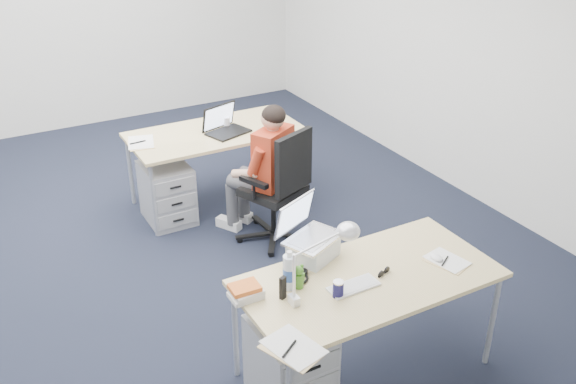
{
  "coord_description": "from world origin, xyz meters",
  "views": [
    {
      "loc": [
        -1.37,
        -4.45,
        2.98
      ],
      "look_at": [
        0.63,
        -0.84,
        0.85
      ],
      "focal_mm": 40.0,
      "sensor_mm": 36.0,
      "label": 1
    }
  ],
  "objects_px": {
    "seated_person": "(261,170)",
    "far_cup": "(226,122)",
    "desk_lamp": "(315,264)",
    "desk_near": "(369,283)",
    "headphones": "(297,277)",
    "bear_figurine": "(299,276)",
    "computer_mouse": "(436,258)",
    "silver_laptop": "(314,232)",
    "book_stack": "(246,292)",
    "desk_far": "(215,136)",
    "sunglasses": "(384,272)",
    "dark_laptop": "(228,120)",
    "can_koozie": "(338,289)",
    "drawer_pedestal_far": "(167,193)",
    "cordless_phone": "(283,288)",
    "office_chair": "(276,209)",
    "wireless_keyboard": "(353,286)",
    "drawer_pedestal_near": "(290,364)",
    "water_bottle": "(289,270)"
  },
  "relations": [
    {
      "from": "bear_figurine",
      "to": "book_stack",
      "type": "height_order",
      "value": "bear_figurine"
    },
    {
      "from": "book_stack",
      "to": "far_cup",
      "type": "distance_m",
      "value": 2.72
    },
    {
      "from": "dark_laptop",
      "to": "drawer_pedestal_far",
      "type": "bearing_deg",
      "value": 164.21
    },
    {
      "from": "desk_far",
      "to": "far_cup",
      "type": "distance_m",
      "value": 0.18
    },
    {
      "from": "office_chair",
      "to": "computer_mouse",
      "type": "height_order",
      "value": "office_chair"
    },
    {
      "from": "bear_figurine",
      "to": "cordless_phone",
      "type": "distance_m",
      "value": 0.14
    },
    {
      "from": "drawer_pedestal_far",
      "to": "can_koozie",
      "type": "distance_m",
      "value": 2.65
    },
    {
      "from": "office_chair",
      "to": "bear_figurine",
      "type": "distance_m",
      "value": 1.83
    },
    {
      "from": "seated_person",
      "to": "silver_laptop",
      "type": "bearing_deg",
      "value": -134.07
    },
    {
      "from": "cordless_phone",
      "to": "far_cup",
      "type": "height_order",
      "value": "cordless_phone"
    },
    {
      "from": "silver_laptop",
      "to": "wireless_keyboard",
      "type": "bearing_deg",
      "value": -107.86
    },
    {
      "from": "can_koozie",
      "to": "desk_lamp",
      "type": "height_order",
      "value": "desk_lamp"
    },
    {
      "from": "drawer_pedestal_far",
      "to": "seated_person",
      "type": "bearing_deg",
      "value": -44.54
    },
    {
      "from": "desk_near",
      "to": "office_chair",
      "type": "height_order",
      "value": "office_chair"
    },
    {
      "from": "computer_mouse",
      "to": "far_cup",
      "type": "bearing_deg",
      "value": 91.89
    },
    {
      "from": "desk_lamp",
      "to": "far_cup",
      "type": "distance_m",
      "value": 2.8
    },
    {
      "from": "dark_laptop",
      "to": "sunglasses",
      "type": "bearing_deg",
      "value": -109.97
    },
    {
      "from": "water_bottle",
      "to": "cordless_phone",
      "type": "xyz_separation_m",
      "value": [
        -0.08,
        -0.07,
        -0.05
      ]
    },
    {
      "from": "seated_person",
      "to": "drawer_pedestal_far",
      "type": "height_order",
      "value": "seated_person"
    },
    {
      "from": "silver_laptop",
      "to": "book_stack",
      "type": "relative_size",
      "value": 2.06
    },
    {
      "from": "computer_mouse",
      "to": "sunglasses",
      "type": "bearing_deg",
      "value": 172.59
    },
    {
      "from": "desk_near",
      "to": "far_cup",
      "type": "height_order",
      "value": "far_cup"
    },
    {
      "from": "sunglasses",
      "to": "cordless_phone",
      "type": "bearing_deg",
      "value": 154.65
    },
    {
      "from": "drawer_pedestal_far",
      "to": "wireless_keyboard",
      "type": "xyz_separation_m",
      "value": [
        0.29,
        -2.56,
        0.46
      ]
    },
    {
      "from": "drawer_pedestal_far",
      "to": "wireless_keyboard",
      "type": "relative_size",
      "value": 1.75
    },
    {
      "from": "seated_person",
      "to": "dark_laptop",
      "type": "bearing_deg",
      "value": 60.66
    },
    {
      "from": "seated_person",
      "to": "far_cup",
      "type": "xyz_separation_m",
      "value": [
        0.05,
        0.82,
        0.16
      ]
    },
    {
      "from": "desk_far",
      "to": "wireless_keyboard",
      "type": "xyz_separation_m",
      "value": [
        -0.26,
        -2.69,
        0.05
      ]
    },
    {
      "from": "desk_near",
      "to": "headphones",
      "type": "distance_m",
      "value": 0.45
    },
    {
      "from": "computer_mouse",
      "to": "cordless_phone",
      "type": "bearing_deg",
      "value": 170.8
    },
    {
      "from": "desk_near",
      "to": "drawer_pedestal_far",
      "type": "relative_size",
      "value": 2.91
    },
    {
      "from": "sunglasses",
      "to": "dark_laptop",
      "type": "xyz_separation_m",
      "value": [
        0.11,
        2.56,
        0.12
      ]
    },
    {
      "from": "office_chair",
      "to": "far_cup",
      "type": "xyz_separation_m",
      "value": [
        -0.01,
        0.98,
        0.48
      ]
    },
    {
      "from": "desk_far",
      "to": "drawer_pedestal_far",
      "type": "height_order",
      "value": "desk_far"
    },
    {
      "from": "desk_far",
      "to": "sunglasses",
      "type": "height_order",
      "value": "sunglasses"
    },
    {
      "from": "water_bottle",
      "to": "sunglasses",
      "type": "xyz_separation_m",
      "value": [
        0.57,
        -0.16,
        -0.11
      ]
    },
    {
      "from": "desk_near",
      "to": "headphones",
      "type": "xyz_separation_m",
      "value": [
        -0.4,
        0.19,
        0.06
      ]
    },
    {
      "from": "book_stack",
      "to": "drawer_pedestal_far",
      "type": "bearing_deg",
      "value": 82.48
    },
    {
      "from": "can_koozie",
      "to": "desk_lamp",
      "type": "xyz_separation_m",
      "value": [
        -0.12,
        0.06,
        0.17
      ]
    },
    {
      "from": "drawer_pedestal_far",
      "to": "silver_laptop",
      "type": "distance_m",
      "value": 2.27
    },
    {
      "from": "bear_figurine",
      "to": "desk_lamp",
      "type": "xyz_separation_m",
      "value": [
        0.03,
        -0.13,
        0.15
      ]
    },
    {
      "from": "wireless_keyboard",
      "to": "headphones",
      "type": "distance_m",
      "value": 0.35
    },
    {
      "from": "office_chair",
      "to": "drawer_pedestal_far",
      "type": "distance_m",
      "value": 1.07
    },
    {
      "from": "sunglasses",
      "to": "bear_figurine",
      "type": "bearing_deg",
      "value": 147.39
    },
    {
      "from": "cordless_phone",
      "to": "dark_laptop",
      "type": "height_order",
      "value": "dark_laptop"
    },
    {
      "from": "desk_lamp",
      "to": "bear_figurine",
      "type": "bearing_deg",
      "value": 109.69
    },
    {
      "from": "desk_far",
      "to": "sunglasses",
      "type": "distance_m",
      "value": 2.67
    },
    {
      "from": "bear_figurine",
      "to": "computer_mouse",
      "type": "bearing_deg",
      "value": -17.98
    },
    {
      "from": "desk_far",
      "to": "bear_figurine",
      "type": "distance_m",
      "value": 2.59
    },
    {
      "from": "drawer_pedestal_near",
      "to": "sunglasses",
      "type": "relative_size",
      "value": 4.81
    }
  ]
}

